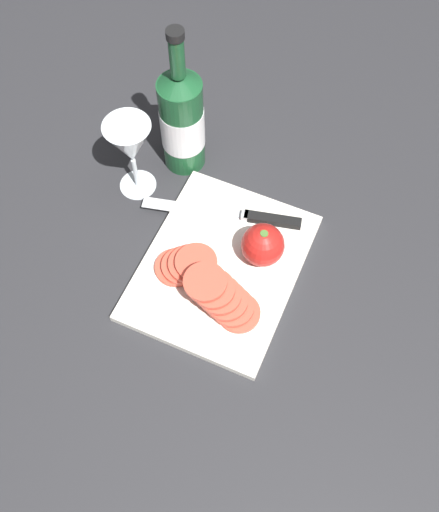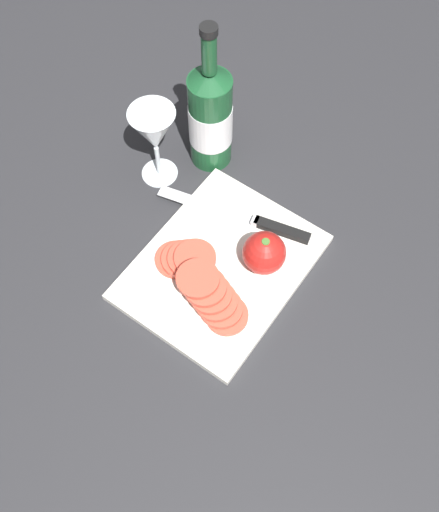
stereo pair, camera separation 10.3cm
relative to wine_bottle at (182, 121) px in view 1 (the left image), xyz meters
name	(u,v)px [view 1 (the left image)]	position (x,y,z in m)	size (l,w,h in m)	color
ground_plane	(219,272)	(-0.20, -0.16, -0.11)	(3.00, 3.00, 0.00)	#28282B
cutting_board	(219,266)	(-0.20, -0.16, -0.11)	(0.34, 0.27, 0.01)	silver
wine_bottle	(182,121)	(0.00, 0.00, 0.00)	(0.08, 0.08, 0.32)	#194C28
wine_glass	(130,146)	(-0.09, 0.06, 0.01)	(0.09, 0.09, 0.17)	silver
whole_tomato	(263,245)	(-0.15, -0.22, -0.06)	(0.08, 0.08, 0.08)	red
knife	(252,217)	(-0.09, -0.18, -0.09)	(0.09, 0.30, 0.01)	silver
tomato_slice_stack_near	(223,298)	(-0.27, -0.20, -0.07)	(0.08, 0.14, 0.06)	#DB4C38
tomato_slice_stack_far	(186,265)	(-0.23, -0.11, -0.08)	(0.08, 0.11, 0.04)	#DB4C38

